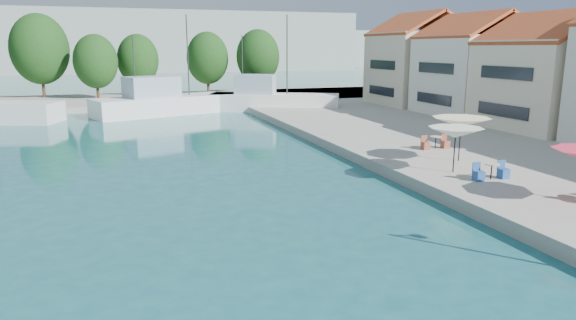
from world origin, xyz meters
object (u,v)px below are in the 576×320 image
object	(u,v)px
umbrella_white	(456,133)
umbrella_cream	(461,122)
trawler_04	(271,101)
trawler_03	(171,103)

from	to	relation	value
umbrella_white	umbrella_cream	bearing A→B (deg)	47.92
trawler_04	umbrella_white	world-z (taller)	trawler_04
trawler_03	trawler_04	bearing A→B (deg)	-25.87
umbrella_cream	trawler_03	bearing A→B (deg)	111.53
umbrella_white	umbrella_cream	size ratio (longest dim) A/B	0.86
umbrella_white	trawler_03	bearing A→B (deg)	107.37
trawler_03	umbrella_cream	size ratio (longest dim) A/B	5.38
trawler_04	umbrella_cream	xyz separation A→B (m)	(1.74, -29.05, 1.64)
trawler_04	umbrella_white	xyz separation A→B (m)	(-0.09, -31.09, 1.49)
trawler_04	umbrella_cream	size ratio (longest dim) A/B	4.38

